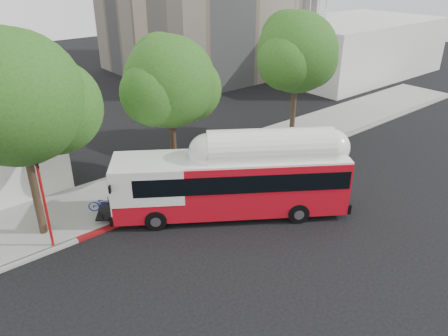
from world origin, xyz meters
name	(u,v)px	position (x,y,z in m)	size (l,w,h in m)	color
ground	(256,217)	(0.00, 0.00, 0.00)	(120.00, 120.00, 0.00)	black
sidewalk	(184,173)	(0.00, 6.50, 0.07)	(60.00, 5.00, 0.15)	gray
curb_strip	(210,189)	(0.00, 3.90, 0.07)	(60.00, 0.30, 0.15)	gray
red_curb_segment	(166,205)	(-3.00, 3.90, 0.08)	(10.00, 0.32, 0.16)	maroon
street_tree_left	(28,101)	(-8.53, 5.56, 6.60)	(6.67, 5.80, 9.74)	#2D2116
street_tree_mid	(176,84)	(-0.59, 6.06, 5.91)	(5.75, 5.00, 8.62)	#2D2116
street_tree_right	(301,55)	(9.44, 5.86, 6.26)	(6.21, 5.40, 9.18)	#2D2116
horizon_block	(351,47)	(30.00, 16.00, 3.00)	(20.00, 12.00, 6.00)	silver
transit_bus	(232,184)	(-0.69, 1.13, 1.75)	(11.64, 8.94, 3.74)	red
signal_pole	(45,206)	(-9.05, 4.12, 2.27)	(0.13, 0.42, 4.42)	red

